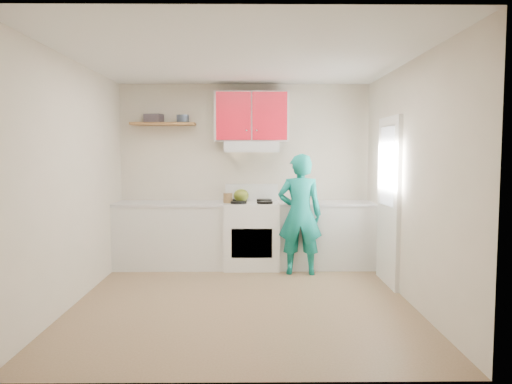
{
  "coord_description": "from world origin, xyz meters",
  "views": [
    {
      "loc": [
        0.09,
        -5.23,
        1.62
      ],
      "look_at": [
        0.15,
        0.55,
        1.15
      ],
      "focal_mm": 34.3,
      "sensor_mm": 36.0,
      "label": 1
    }
  ],
  "objects_px": {
    "kettle": "(241,195)",
    "crock": "(228,199)",
    "tin": "(183,119)",
    "stove": "(252,235)",
    "person": "(300,214)"
  },
  "relations": [
    {
      "from": "person",
      "to": "kettle",
      "type": "bearing_deg",
      "value": -26.39
    },
    {
      "from": "crock",
      "to": "person",
      "type": "distance_m",
      "value": 1.04
    },
    {
      "from": "stove",
      "to": "tin",
      "type": "distance_m",
      "value": 1.9
    },
    {
      "from": "crock",
      "to": "stove",
      "type": "bearing_deg",
      "value": 10.58
    },
    {
      "from": "stove",
      "to": "crock",
      "type": "xyz_separation_m",
      "value": [
        -0.33,
        -0.06,
        0.52
      ]
    },
    {
      "from": "tin",
      "to": "crock",
      "type": "xyz_separation_m",
      "value": [
        0.64,
        -0.2,
        -1.11
      ]
    },
    {
      "from": "tin",
      "to": "person",
      "type": "distance_m",
      "value": 2.13
    },
    {
      "from": "crock",
      "to": "tin",
      "type": "bearing_deg",
      "value": 162.69
    },
    {
      "from": "kettle",
      "to": "crock",
      "type": "distance_m",
      "value": 0.23
    },
    {
      "from": "tin",
      "to": "stove",
      "type": "bearing_deg",
      "value": -8.07
    },
    {
      "from": "stove",
      "to": "crock",
      "type": "relative_size",
      "value": 5.92
    },
    {
      "from": "stove",
      "to": "crock",
      "type": "bearing_deg",
      "value": -169.42
    },
    {
      "from": "stove",
      "to": "person",
      "type": "height_order",
      "value": "person"
    },
    {
      "from": "kettle",
      "to": "crock",
      "type": "height_order",
      "value": "kettle"
    },
    {
      "from": "stove",
      "to": "person",
      "type": "bearing_deg",
      "value": -31.15
    }
  ]
}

